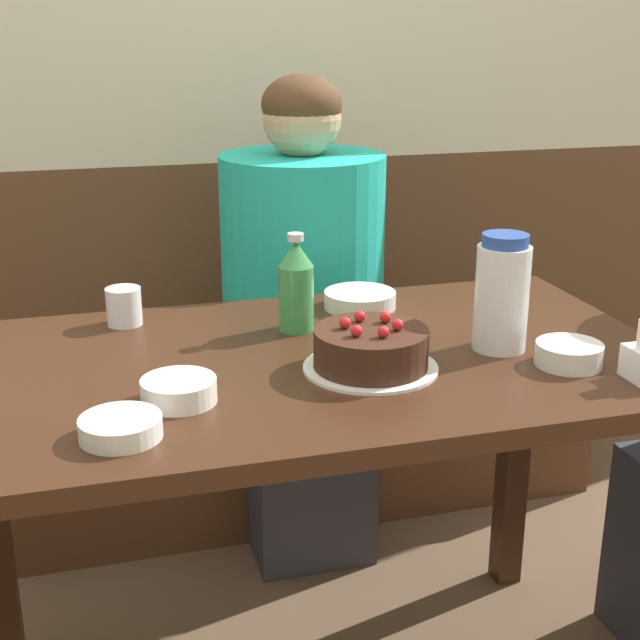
{
  "coord_description": "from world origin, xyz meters",
  "views": [
    {
      "loc": [
        -0.38,
        -1.42,
        1.35
      ],
      "look_at": [
        0.03,
        0.05,
        0.83
      ],
      "focal_mm": 50.0,
      "sensor_mm": 36.0,
      "label": 1
    }
  ],
  "objects_px": {
    "person_pale_blue_shirt": "(303,325)",
    "water_pitcher": "(502,294)",
    "bowl_soup_white": "(179,391)",
    "bowl_rice_small": "(360,300)",
    "soju_bottle": "(296,285)",
    "bowl_side_dish": "(121,428)",
    "birthday_cake": "(371,350)",
    "bench_seat": "(233,439)",
    "glass_water_tall": "(124,306)",
    "bowl_sauce_shallow": "(569,354)"
  },
  "relations": [
    {
      "from": "person_pale_blue_shirt",
      "to": "water_pitcher",
      "type": "bearing_deg",
      "value": 15.81
    },
    {
      "from": "bowl_soup_white",
      "to": "person_pale_blue_shirt",
      "type": "relative_size",
      "value": 0.1
    },
    {
      "from": "bowl_rice_small",
      "to": "person_pale_blue_shirt",
      "type": "height_order",
      "value": "person_pale_blue_shirt"
    },
    {
      "from": "soju_bottle",
      "to": "bowl_side_dish",
      "type": "relative_size",
      "value": 1.59
    },
    {
      "from": "bowl_soup_white",
      "to": "bowl_rice_small",
      "type": "xyz_separation_m",
      "value": [
        0.42,
        0.38,
        -0.0
      ]
    },
    {
      "from": "birthday_cake",
      "to": "water_pitcher",
      "type": "distance_m",
      "value": 0.27
    },
    {
      "from": "water_pitcher",
      "to": "person_pale_blue_shirt",
      "type": "relative_size",
      "value": 0.17
    },
    {
      "from": "bowl_soup_white",
      "to": "bowl_side_dish",
      "type": "relative_size",
      "value": 1.0
    },
    {
      "from": "bench_seat",
      "to": "soju_bottle",
      "type": "bearing_deg",
      "value": -88.73
    },
    {
      "from": "bench_seat",
      "to": "glass_water_tall",
      "type": "relative_size",
      "value": 27.9
    },
    {
      "from": "bowl_sauce_shallow",
      "to": "water_pitcher",
      "type": "bearing_deg",
      "value": 126.44
    },
    {
      "from": "bench_seat",
      "to": "bowl_sauce_shallow",
      "type": "height_order",
      "value": "bowl_sauce_shallow"
    },
    {
      "from": "water_pitcher",
      "to": "bowl_side_dish",
      "type": "bearing_deg",
      "value": -164.85
    },
    {
      "from": "water_pitcher",
      "to": "bowl_side_dish",
      "type": "height_order",
      "value": "water_pitcher"
    },
    {
      "from": "bowl_soup_white",
      "to": "person_pale_blue_shirt",
      "type": "xyz_separation_m",
      "value": [
        0.4,
        0.76,
        -0.18
      ]
    },
    {
      "from": "water_pitcher",
      "to": "bowl_sauce_shallow",
      "type": "distance_m",
      "value": 0.16
    },
    {
      "from": "birthday_cake",
      "to": "bowl_side_dish",
      "type": "height_order",
      "value": "birthday_cake"
    },
    {
      "from": "water_pitcher",
      "to": "bowl_side_dish",
      "type": "xyz_separation_m",
      "value": [
        -0.68,
        -0.19,
        -0.09
      ]
    },
    {
      "from": "soju_bottle",
      "to": "bowl_sauce_shallow",
      "type": "relative_size",
      "value": 1.65
    },
    {
      "from": "soju_bottle",
      "to": "bowl_side_dish",
      "type": "height_order",
      "value": "soju_bottle"
    },
    {
      "from": "glass_water_tall",
      "to": "bowl_side_dish",
      "type": "bearing_deg",
      "value": -94.62
    },
    {
      "from": "bowl_side_dish",
      "to": "bowl_sauce_shallow",
      "type": "relative_size",
      "value": 1.03
    },
    {
      "from": "soju_bottle",
      "to": "bowl_soup_white",
      "type": "height_order",
      "value": "soju_bottle"
    },
    {
      "from": "birthday_cake",
      "to": "bowl_side_dish",
      "type": "xyz_separation_m",
      "value": [
        -0.43,
        -0.15,
        -0.02
      ]
    },
    {
      "from": "bench_seat",
      "to": "bowl_soup_white",
      "type": "height_order",
      "value": "bowl_soup_white"
    },
    {
      "from": "bowl_soup_white",
      "to": "bowl_sauce_shallow",
      "type": "distance_m",
      "value": 0.67
    },
    {
      "from": "bowl_side_dish",
      "to": "soju_bottle",
      "type": "bearing_deg",
      "value": 47.17
    },
    {
      "from": "birthday_cake",
      "to": "glass_water_tall",
      "type": "xyz_separation_m",
      "value": [
        -0.39,
        0.35,
        0.0
      ]
    },
    {
      "from": "bowl_soup_white",
      "to": "bowl_rice_small",
      "type": "distance_m",
      "value": 0.57
    },
    {
      "from": "bench_seat",
      "to": "soju_bottle",
      "type": "xyz_separation_m",
      "value": [
        0.02,
        -0.68,
        0.65
      ]
    },
    {
      "from": "bowl_soup_white",
      "to": "glass_water_tall",
      "type": "bearing_deg",
      "value": 97.78
    },
    {
      "from": "water_pitcher",
      "to": "glass_water_tall",
      "type": "distance_m",
      "value": 0.72
    },
    {
      "from": "glass_water_tall",
      "to": "soju_bottle",
      "type": "bearing_deg",
      "value": -20.98
    },
    {
      "from": "water_pitcher",
      "to": "soju_bottle",
      "type": "distance_m",
      "value": 0.38
    },
    {
      "from": "soju_bottle",
      "to": "bowl_soup_white",
      "type": "distance_m",
      "value": 0.39
    },
    {
      "from": "glass_water_tall",
      "to": "bowl_rice_small",
      "type": "bearing_deg",
      "value": -2.73
    },
    {
      "from": "bowl_sauce_shallow",
      "to": "glass_water_tall",
      "type": "height_order",
      "value": "glass_water_tall"
    },
    {
      "from": "bowl_soup_white",
      "to": "water_pitcher",
      "type": "bearing_deg",
      "value": 7.96
    },
    {
      "from": "bowl_sauce_shallow",
      "to": "birthday_cake",
      "type": "bearing_deg",
      "value": 167.6
    },
    {
      "from": "bowl_side_dish",
      "to": "bowl_sauce_shallow",
      "type": "height_order",
      "value": "bowl_sauce_shallow"
    },
    {
      "from": "bench_seat",
      "to": "birthday_cake",
      "type": "bearing_deg",
      "value": -84.59
    },
    {
      "from": "bench_seat",
      "to": "soju_bottle",
      "type": "height_order",
      "value": "soju_bottle"
    },
    {
      "from": "water_pitcher",
      "to": "person_pale_blue_shirt",
      "type": "bearing_deg",
      "value": 105.81
    },
    {
      "from": "birthday_cake",
      "to": "person_pale_blue_shirt",
      "type": "distance_m",
      "value": 0.74
    },
    {
      "from": "bowl_rice_small",
      "to": "glass_water_tall",
      "type": "height_order",
      "value": "glass_water_tall"
    },
    {
      "from": "birthday_cake",
      "to": "water_pitcher",
      "type": "height_order",
      "value": "water_pitcher"
    },
    {
      "from": "birthday_cake",
      "to": "bowl_rice_small",
      "type": "distance_m",
      "value": 0.34
    },
    {
      "from": "bowl_rice_small",
      "to": "birthday_cake",
      "type": "bearing_deg",
      "value": -105.09
    },
    {
      "from": "birthday_cake",
      "to": "glass_water_tall",
      "type": "distance_m",
      "value": 0.52
    },
    {
      "from": "water_pitcher",
      "to": "glass_water_tall",
      "type": "relative_size",
      "value": 2.87
    }
  ]
}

